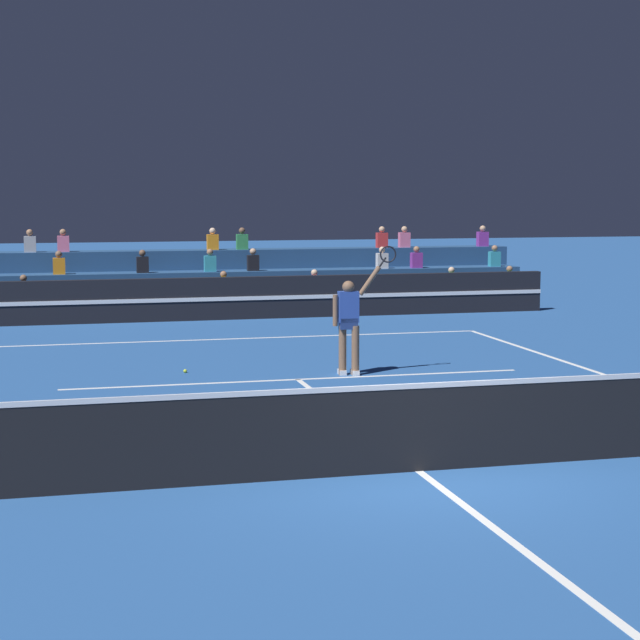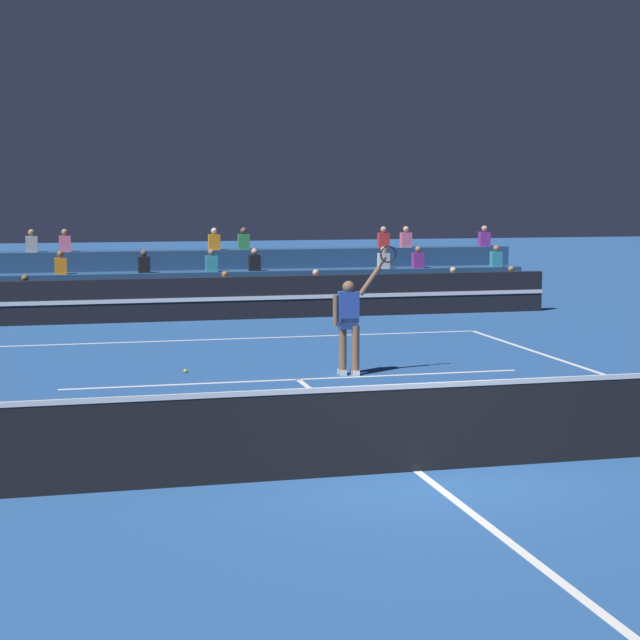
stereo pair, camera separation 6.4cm
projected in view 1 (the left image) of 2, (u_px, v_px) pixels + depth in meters
name	position (u px, v px, depth m)	size (l,w,h in m)	color
ground_plane	(419.00, 471.00, 12.66)	(120.00, 120.00, 0.00)	#285699
court_lines	(419.00, 471.00, 12.66)	(11.10, 23.90, 0.01)	white
tennis_net	(419.00, 426.00, 12.59)	(12.00, 0.10, 1.10)	black
sponsor_banner_wall	(219.00, 299.00, 27.64)	(18.00, 0.26, 1.10)	black
bleacher_stand	(205.00, 286.00, 30.07)	(18.46, 2.85, 2.28)	navy
tennis_player	(350.00, 321.00, 19.22)	(1.23, 0.35, 2.39)	brown
tennis_ball	(185.00, 371.00, 19.54)	(0.07, 0.07, 0.07)	#C6DB33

